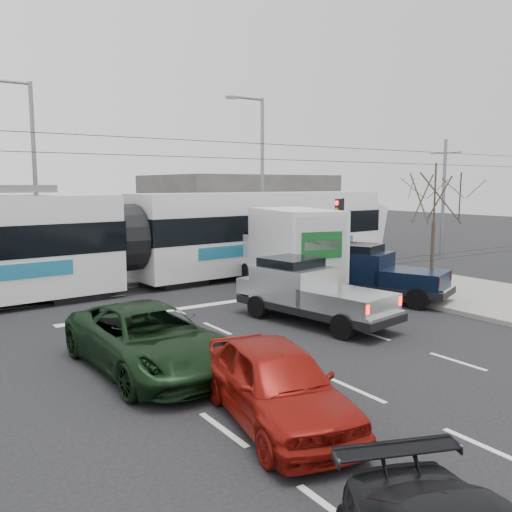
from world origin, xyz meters
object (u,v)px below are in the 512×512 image
street_lamp_far (30,168)px  green_car (149,339)px  tram (123,240)px  street_lamp_near (259,170)px  box_truck (289,250)px  red_car (276,383)px  silver_pickup (307,291)px  traffic_signal (340,222)px  bare_tree (435,199)px  navy_pickup (375,273)px

street_lamp_far → green_car: street_lamp_far is taller
street_lamp_far → tram: street_lamp_far is taller
street_lamp_near → box_truck: 8.93m
tram → red_car: (-2.14, -13.69, -1.33)m
silver_pickup → red_car: silver_pickup is taller
traffic_signal → street_lamp_far: size_ratio=0.40×
bare_tree → street_lamp_far: bearing=131.1°
street_lamp_near → traffic_signal: bearing=-96.4°
street_lamp_near → box_truck: bearing=-115.7°
navy_pickup → green_car: bearing=171.3°
bare_tree → silver_pickup: (-6.44, -0.29, -2.81)m
bare_tree → red_car: size_ratio=1.13×
navy_pickup → silver_pickup: bearing=171.7°
street_lamp_far → traffic_signal: bearing=-41.7°
bare_tree → street_lamp_near: (-0.29, 11.50, 1.32)m
bare_tree → green_car: bearing=-171.7°
street_lamp_far → navy_pickup: 16.39m
street_lamp_near → red_car: 21.14m
green_car → red_car: green_car is taller
traffic_signal → street_lamp_near: size_ratio=0.40×
box_truck → bare_tree: bearing=-33.4°
bare_tree → red_car: 13.35m
street_lamp_near → tram: bearing=-158.6°
bare_tree → tram: tram is taller
tram → red_car: bearing=-103.4°
street_lamp_far → green_car: 15.94m
traffic_signal → street_lamp_far: bearing=138.3°
navy_pickup → green_car: 10.57m
bare_tree → green_car: (-12.46, -1.81, -3.04)m
tram → box_truck: 6.83m
bare_tree → traffic_signal: size_ratio=1.39×
navy_pickup → green_car: (-10.23, -2.64, -0.27)m
street_lamp_near → street_lamp_far: same height
silver_pickup → red_car: bearing=-143.5°
navy_pickup → box_truck: bearing=93.5°
street_lamp_far → tram: bearing=-67.8°
silver_pickup → street_lamp_near: bearing=52.3°
tram → box_truck: size_ratio=4.08×
street_lamp_far → navy_pickup: size_ratio=1.72×
silver_pickup → box_truck: size_ratio=0.80×
traffic_signal → red_car: size_ratio=0.82×
green_car → red_car: 4.06m
traffic_signal → silver_pickup: size_ratio=0.63×
bare_tree → traffic_signal: (-1.13, 4.00, -1.05)m
traffic_signal → navy_pickup: bearing=-109.1°
street_lamp_near → box_truck: (-3.57, -7.42, -3.45)m
traffic_signal → navy_pickup: (-1.10, -3.17, -1.72)m
traffic_signal → green_car: bearing=-152.8°
traffic_signal → box_truck: size_ratio=0.51×
street_lamp_near → green_car: street_lamp_near is taller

